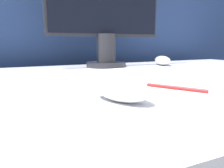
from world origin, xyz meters
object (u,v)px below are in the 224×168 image
at_px(monitor, 106,3).
at_px(computer_mouse_far, 163,60).
at_px(computer_mouse_near, 121,89).
at_px(keyboard, 86,78).

bearing_deg(monitor, computer_mouse_far, -10.88).
height_order(computer_mouse_near, keyboard, computer_mouse_near).
xyz_separation_m(monitor, computer_mouse_far, (0.28, -0.05, -0.26)).
xyz_separation_m(computer_mouse_near, keyboard, (0.00, 0.23, -0.01)).
bearing_deg(monitor, computer_mouse_near, -110.33).
relative_size(keyboard, monitor, 0.79).
bearing_deg(computer_mouse_far, computer_mouse_near, -118.54).
height_order(keyboard, computer_mouse_far, computer_mouse_far).
xyz_separation_m(keyboard, monitor, (0.21, 0.34, 0.27)).
distance_m(keyboard, computer_mouse_far, 0.56).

